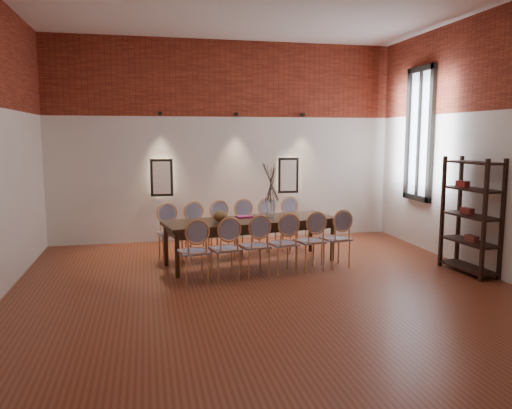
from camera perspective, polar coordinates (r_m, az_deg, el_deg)
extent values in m
cube|color=brown|center=(7.09, 1.15, -9.65)|extent=(7.00, 7.00, 0.02)
cube|color=silver|center=(10.25, -3.52, 7.17)|extent=(7.00, 0.10, 4.00)
cube|color=silver|center=(3.42, 15.42, 5.48)|extent=(7.00, 0.10, 4.00)
cube|color=silver|center=(8.35, 25.77, 6.24)|extent=(0.10, 7.00, 4.00)
cube|color=maroon|center=(10.24, -3.51, 14.17)|extent=(7.00, 0.02, 1.50)
cube|color=maroon|center=(8.38, 25.91, 14.82)|extent=(0.02, 7.00, 1.50)
cube|color=#FFEAC6|center=(10.06, -10.74, 3.04)|extent=(0.36, 0.06, 0.66)
cube|color=#FFEAC6|center=(10.46, 3.66, 3.34)|extent=(0.36, 0.06, 0.66)
cylinder|color=black|center=(10.01, -10.92, 10.17)|extent=(0.08, 0.10, 0.08)
cylinder|color=black|center=(10.16, -2.29, 10.27)|extent=(0.08, 0.10, 0.08)
cylinder|color=black|center=(10.50, 5.37, 10.17)|extent=(0.08, 0.10, 0.08)
cube|color=silver|center=(9.95, 18.25, 7.63)|extent=(0.02, 0.78, 2.38)
cube|color=black|center=(9.94, 18.15, 7.64)|extent=(0.08, 0.90, 2.50)
cube|color=black|center=(9.94, 18.15, 7.64)|extent=(0.06, 0.06, 2.40)
cube|color=#36200F|center=(8.35, -0.59, -4.23)|extent=(2.97, 1.41, 0.75)
cylinder|color=silver|center=(8.39, 1.67, -0.52)|extent=(0.14, 0.14, 0.30)
ellipsoid|color=brown|center=(8.03, -4.04, -1.35)|extent=(0.24, 0.24, 0.18)
cube|color=#981858|center=(8.43, -1.33, -1.41)|extent=(0.29, 0.22, 0.03)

